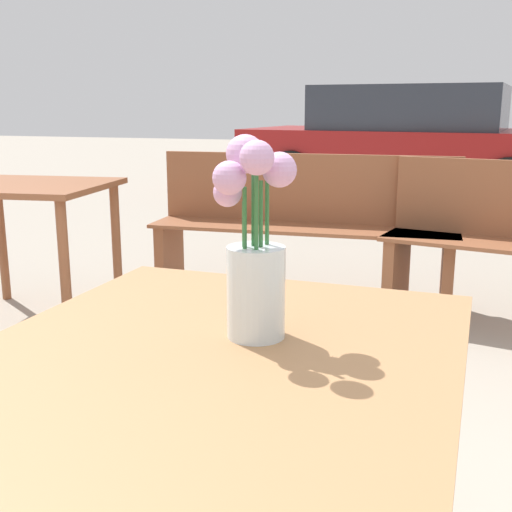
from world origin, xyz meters
The scene contains 5 objects.
table_front centered at (0.00, 0.00, 0.63)m, with size 0.80×0.94×0.74m.
flower_vase centered at (0.04, 0.09, 0.88)m, with size 0.14×0.15×0.34m.
bench_near centered at (-0.51, 2.68, 0.47)m, with size 1.76×0.46×0.85m.
table_back centered at (-1.79, 1.87, 0.62)m, with size 0.92×0.83×0.73m.
parked_car centered at (-0.33, 7.39, 0.64)m, with size 4.14×2.22×1.36m.
Camera 1 is at (0.37, -0.89, 1.12)m, focal length 45.00 mm.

